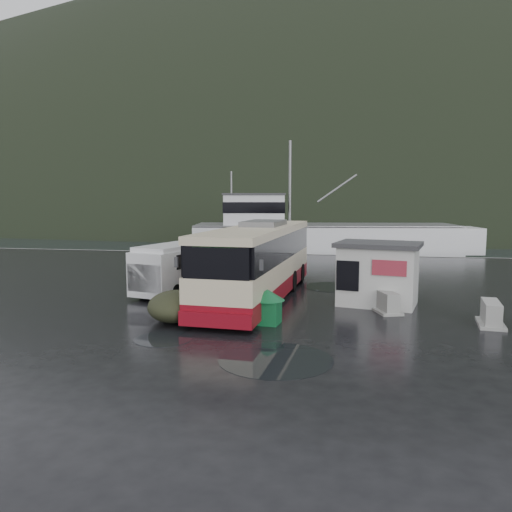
% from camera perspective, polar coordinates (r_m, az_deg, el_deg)
% --- Properties ---
extents(ground, '(160.00, 160.00, 0.00)m').
position_cam_1_polar(ground, '(21.55, -3.62, -5.73)').
color(ground, black).
rests_on(ground, ground).
extents(harbor_water, '(300.00, 180.00, 0.02)m').
position_cam_1_polar(harbor_water, '(130.62, 7.85, 4.65)').
color(harbor_water, black).
rests_on(harbor_water, ground).
extents(quay_edge, '(160.00, 0.60, 1.50)m').
position_cam_1_polar(quay_edge, '(41.01, 2.97, 0.23)').
color(quay_edge, '#999993').
rests_on(quay_edge, ground).
extents(headland, '(780.00, 540.00, 570.00)m').
position_cam_1_polar(headland, '(270.52, 11.13, 5.65)').
color(headland, black).
rests_on(headland, ground).
extents(coach_bus, '(4.04, 12.78, 3.56)m').
position_cam_1_polar(coach_bus, '(23.19, 0.32, -4.82)').
color(coach_bus, beige).
rests_on(coach_bus, ground).
extents(white_van, '(3.45, 6.14, 2.43)m').
position_cam_1_polar(white_van, '(24.93, -8.61, -4.08)').
color(white_van, silver).
rests_on(white_van, ground).
extents(waste_bin_left, '(1.17, 1.17, 1.62)m').
position_cam_1_polar(waste_bin_left, '(21.83, -3.13, -5.56)').
color(waste_bin_left, '#116231').
rests_on(waste_bin_left, ground).
extents(waste_bin_right, '(1.03, 1.03, 1.28)m').
position_cam_1_polar(waste_bin_right, '(18.60, 1.32, -7.73)').
color(waste_bin_right, '#116231').
rests_on(waste_bin_right, ground).
extents(dome_tent, '(2.67, 3.27, 1.13)m').
position_cam_1_polar(dome_tent, '(19.29, -9.20, -7.29)').
color(dome_tent, '#292C1A').
rests_on(dome_tent, ground).
extents(ticket_kiosk, '(3.99, 3.36, 2.72)m').
position_cam_1_polar(ticket_kiosk, '(22.45, 13.67, -5.40)').
color(ticket_kiosk, silver).
rests_on(ticket_kiosk, ground).
extents(jersey_barrier_a, '(1.36, 1.90, 0.86)m').
position_cam_1_polar(jersey_barrier_a, '(21.14, 14.55, -6.18)').
color(jersey_barrier_a, '#999993').
rests_on(jersey_barrier_a, ground).
extents(jersey_barrier_b, '(1.12, 1.87, 0.88)m').
position_cam_1_polar(jersey_barrier_b, '(20.27, 25.22, -7.17)').
color(jersey_barrier_b, '#999993').
rests_on(jersey_barrier_b, ground).
extents(fishing_trawler, '(28.98, 10.19, 11.36)m').
position_cam_1_polar(fishing_trawler, '(47.33, 7.81, 1.05)').
color(fishing_trawler, silver).
rests_on(fishing_trawler, ground).
extents(puddles, '(7.75, 15.25, 0.01)m').
position_cam_1_polar(puddles, '(19.23, 3.84, -7.24)').
color(puddles, black).
rests_on(puddles, ground).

